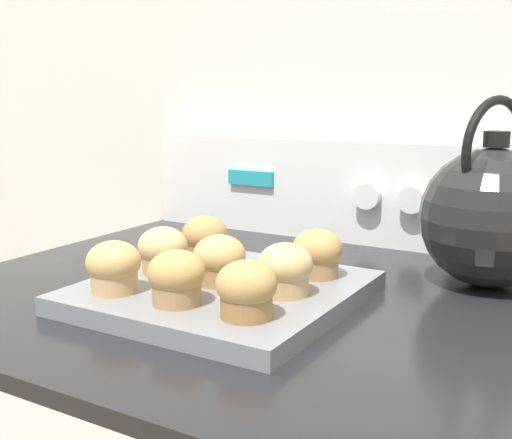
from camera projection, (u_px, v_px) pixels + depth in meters
wall_back at (360, 49)px, 1.08m from camera, size 8.00×0.05×2.40m
control_panel at (346, 190)px, 1.08m from camera, size 0.73×0.07×0.17m
muffin_pan at (222, 292)px, 0.77m from camera, size 0.30×0.30×0.02m
muffin_r0_c0 at (114, 267)px, 0.73m from camera, size 0.06×0.06×0.06m
muffin_r0_c1 at (177, 278)px, 0.69m from camera, size 0.06×0.06×0.06m
muffin_r0_c2 at (246, 290)px, 0.64m from camera, size 0.06×0.06×0.06m
muffin_r1_c0 at (163, 251)px, 0.80m from camera, size 0.06×0.06×0.06m
muffin_r1_c1 at (219, 260)px, 0.76m from camera, size 0.06×0.06×0.06m
muffin_r1_c2 at (285, 269)px, 0.72m from camera, size 0.06×0.06×0.06m
muffin_r2_c0 at (205, 238)px, 0.88m from camera, size 0.06×0.06×0.06m
muffin_r2_c2 at (317, 253)px, 0.79m from camera, size 0.06×0.06×0.06m
tea_kettle at (492, 215)px, 0.81m from camera, size 0.18×0.21×0.24m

